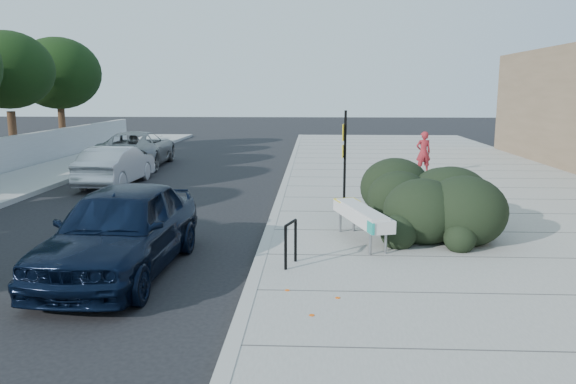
% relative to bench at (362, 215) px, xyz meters
% --- Properties ---
extents(ground, '(120.00, 120.00, 0.00)m').
position_rel_bench_xyz_m(ground, '(-2.03, -1.00, -0.73)').
color(ground, black).
rests_on(ground, ground).
extents(sidewalk_near, '(11.20, 50.00, 0.15)m').
position_rel_bench_xyz_m(sidewalk_near, '(3.57, 4.00, -0.65)').
color(sidewalk_near, gray).
rests_on(sidewalk_near, ground).
extents(curb_near, '(0.22, 50.00, 0.17)m').
position_rel_bench_xyz_m(curb_near, '(-2.03, 4.00, -0.64)').
color(curb_near, '#9E9E99').
rests_on(curb_near, ground).
extents(curb_far, '(0.22, 50.00, 0.17)m').
position_rel_bench_xyz_m(curb_far, '(-10.03, 4.00, -0.64)').
color(curb_far, '#9E9E99').
rests_on(curb_far, ground).
extents(tree_far_e, '(4.00, 4.00, 5.90)m').
position_rel_bench_xyz_m(tree_far_e, '(-14.53, 13.00, 3.45)').
color(tree_far_e, '#332114').
rests_on(tree_far_e, ground).
extents(tree_far_f, '(4.40, 4.40, 6.07)m').
position_rel_bench_xyz_m(tree_far_f, '(-14.53, 18.00, 3.46)').
color(tree_far_f, '#332114').
rests_on(tree_far_f, ground).
extents(bench, '(1.13, 2.48, 0.73)m').
position_rel_bench_xyz_m(bench, '(0.00, 0.00, 0.00)').
color(bench, gray).
rests_on(bench, sidewalk_near).
extents(bike_rack, '(0.21, 0.54, 0.83)m').
position_rel_bench_xyz_m(bike_rack, '(-1.43, -1.68, -0.08)').
color(bike_rack, black).
rests_on(bike_rack, sidewalk_near).
extents(sign_post, '(0.12, 0.31, 2.67)m').
position_rel_bench_xyz_m(sign_post, '(-0.23, 2.88, 0.93)').
color(sign_post, black).
rests_on(sign_post, sidewalk_near).
extents(hedge, '(2.63, 4.54, 1.62)m').
position_rel_bench_xyz_m(hedge, '(1.71, 1.50, 0.23)').
color(hedge, black).
rests_on(hedge, sidewalk_near).
extents(sedan_navy, '(2.13, 4.90, 1.65)m').
position_rel_bench_xyz_m(sedan_navy, '(-4.53, -1.79, 0.10)').
color(sedan_navy, black).
rests_on(sedan_navy, ground).
extents(wagon_silver, '(1.62, 4.26, 1.39)m').
position_rel_bench_xyz_m(wagon_silver, '(-8.03, 7.81, -0.03)').
color(wagon_silver, silver).
rests_on(wagon_silver, ground).
extents(suv_silver, '(2.92, 5.73, 1.55)m').
position_rel_bench_xyz_m(suv_silver, '(-8.86, 12.85, 0.05)').
color(suv_silver, gray).
rests_on(suv_silver, ground).
extents(pedestrian, '(0.64, 0.48, 1.61)m').
position_rel_bench_xyz_m(pedestrian, '(3.20, 10.21, 0.23)').
color(pedestrian, maroon).
rests_on(pedestrian, sidewalk_near).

